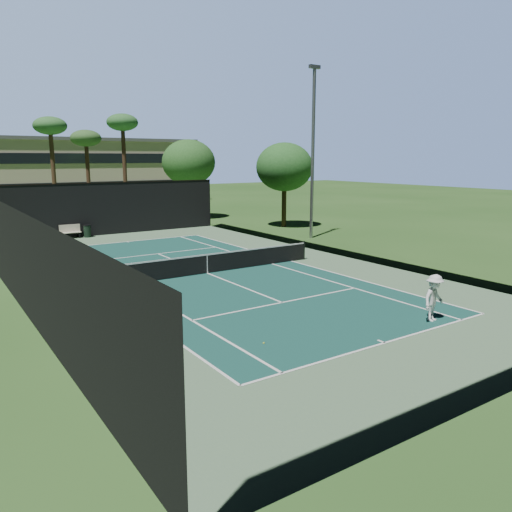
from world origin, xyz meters
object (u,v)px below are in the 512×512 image
Objects in this scene: tennis_ball_d at (102,261)px; park_bench at (70,231)px; tennis_ball_b at (112,271)px; tennis_ball_c at (173,270)px; tennis_ball_a at (264,343)px; player at (434,298)px; tennis_net at (207,263)px; trash_bin at (87,231)px.

tennis_ball_d is 0.04× the size of park_bench.
park_bench is at bearing 85.55° from tennis_ball_b.
tennis_ball_c is 14.19m from park_bench.
tennis_ball_a is at bearing -90.74° from park_bench.
player is 24.31× the size of tennis_ball_b.
player is at bearing -68.48° from tennis_ball_d.
tennis_net is at bearing 96.22° from player.
player reaches higher than trash_bin.
trash_bin is at bearing 96.36° from tennis_net.
tennis_ball_c is at bearing -59.89° from tennis_ball_d.
tennis_ball_d is (0.27, 2.74, -0.00)m from tennis_ball_b.
park_bench is at bearing 170.73° from trash_bin.
player is 1.15× the size of park_bench.
trash_bin reaches higher than tennis_ball_a.
player reaches higher than tennis_ball_a.
trash_bin reaches higher than tennis_ball_b.
tennis_ball_d is (-3.62, 5.97, -0.53)m from tennis_net.
tennis_ball_b is 12.52m from trash_bin.
tennis_ball_c is at bearing -87.54° from trash_bin.
tennis_ball_d is at bearing 91.35° from tennis_ball_a.
tennis_ball_a is (-3.25, -9.76, -0.53)m from tennis_net.
trash_bin is (2.17, 12.32, 0.44)m from tennis_ball_b.
park_bench is at bearing 89.26° from tennis_ball_a.
tennis_ball_a is at bearing -108.44° from tennis_net.
trash_bin is (-4.92, 26.86, -0.39)m from player.
tennis_net reaches higher than park_bench.
player is 26.82× the size of tennis_ball_d.
tennis_ball_c reaches higher than tennis_ball_a.
tennis_ball_a is 0.90× the size of tennis_ball_c.
tennis_net is at bearing -83.64° from trash_bin.
tennis_ball_c is at bearing 98.89° from player.
tennis_net reaches higher than tennis_ball_c.
tennis_ball_c is at bearing 124.05° from tennis_net.
tennis_ball_a is 13.01m from tennis_ball_b.
tennis_ball_b is at bearing -94.45° from park_bench.
trash_bin is (1.52, 25.31, 0.45)m from tennis_ball_a.
tennis_ball_b is (-7.09, 14.53, -0.83)m from player.
player is 6.68m from tennis_ball_a.
tennis_ball_c is (-1.14, 1.68, -0.52)m from tennis_net.
player is at bearing -79.62° from trash_bin.
tennis_ball_d is at bearing -94.09° from park_bench.
park_bench is at bearing 97.24° from tennis_ball_c.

